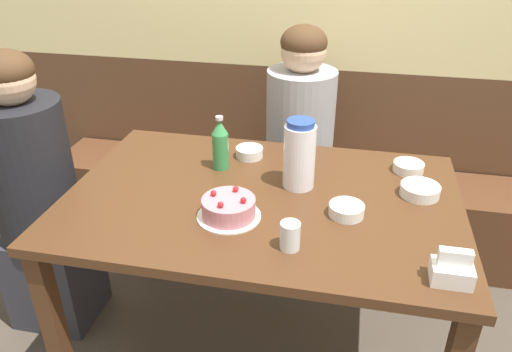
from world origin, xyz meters
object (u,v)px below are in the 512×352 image
(birthday_cake, at_px, (229,208))
(bowl_rice_small, at_px, (249,152))
(bench_seat, at_px, (291,207))
(bowl_soup_white, at_px, (346,210))
(water_pitcher, at_px, (299,155))
(bowl_side_dish, at_px, (420,190))
(napkin_holder, at_px, (452,270))
(bowl_sauce_shallow, at_px, (408,167))
(soju_bottle, at_px, (220,144))
(glass_water_tall, at_px, (290,236))
(person_teal_shirt, at_px, (38,204))
(person_pale_blue_shirt, at_px, (299,156))

(birthday_cake, distance_m, bowl_rice_small, 0.45)
(bench_seat, height_order, bowl_soup_white, bowl_soup_white)
(water_pitcher, relative_size, bowl_soup_white, 2.19)
(water_pitcher, xyz_separation_m, bowl_side_dish, (0.43, 0.02, -0.11))
(bowl_soup_white, height_order, bowl_rice_small, bowl_rice_small)
(water_pitcher, bearing_deg, napkin_holder, -42.76)
(bowl_sauce_shallow, bearing_deg, soju_bottle, -170.40)
(birthday_cake, distance_m, bowl_soup_white, 0.39)
(glass_water_tall, bearing_deg, person_teal_shirt, 163.51)
(person_teal_shirt, bearing_deg, birthday_cake, -12.74)
(bench_seat, bearing_deg, birthday_cake, -94.67)
(napkin_holder, bearing_deg, soju_bottle, 146.77)
(soju_bottle, relative_size, napkin_holder, 1.96)
(birthday_cake, bearing_deg, soju_bottle, 109.59)
(birthday_cake, distance_m, soju_bottle, 0.36)
(bench_seat, xyz_separation_m, bowl_soup_white, (0.30, -0.89, 0.58))
(person_pale_blue_shirt, bearing_deg, glass_water_tall, 5.58)
(napkin_holder, bearing_deg, person_teal_shirt, 166.09)
(bowl_side_dish, relative_size, glass_water_tall, 1.56)
(napkin_holder, distance_m, person_pale_blue_shirt, 1.22)
(bowl_soup_white, xyz_separation_m, person_pale_blue_shirt, (-0.25, 0.78, -0.20))
(birthday_cake, xyz_separation_m, bowl_side_dish, (0.63, 0.28, -0.01))
(bench_seat, height_order, water_pitcher, water_pitcher)
(bench_seat, relative_size, soju_bottle, 12.19)
(bench_seat, relative_size, bowl_soup_white, 22.35)
(water_pitcher, relative_size, person_teal_shirt, 0.21)
(water_pitcher, relative_size, soju_bottle, 1.19)
(birthday_cake, distance_m, person_pale_blue_shirt, 0.91)
(glass_water_tall, distance_m, person_pale_blue_shirt, 1.03)
(bowl_rice_small, height_order, bowl_sauce_shallow, bowl_rice_small)
(soju_bottle, xyz_separation_m, bowl_rice_small, (0.09, 0.12, -0.08))
(napkin_holder, relative_size, bowl_side_dish, 0.80)
(birthday_cake, bearing_deg, glass_water_tall, -29.73)
(water_pitcher, xyz_separation_m, person_pale_blue_shirt, (-0.07, 0.62, -0.31))
(birthday_cake, bearing_deg, bowl_rice_small, 93.93)
(water_pitcher, distance_m, bowl_rice_small, 0.32)
(person_pale_blue_shirt, bearing_deg, bowl_sauce_shallow, 48.47)
(bowl_side_dish, bearing_deg, bowl_sauce_shallow, 99.27)
(person_pale_blue_shirt, bearing_deg, bench_seat, -158.69)
(napkin_holder, height_order, person_pale_blue_shirt, person_pale_blue_shirt)
(soju_bottle, xyz_separation_m, glass_water_tall, (0.34, -0.46, -0.06))
(person_teal_shirt, relative_size, person_pale_blue_shirt, 1.01)
(bench_seat, distance_m, birthday_cake, 1.15)
(bowl_soup_white, bearing_deg, birthday_cake, -166.46)
(bench_seat, relative_size, glass_water_tall, 29.71)
(bowl_sauce_shallow, xyz_separation_m, person_teal_shirt, (-1.47, -0.26, -0.20))
(bowl_soup_white, distance_m, bowl_side_dish, 0.31)
(bowl_rice_small, bearing_deg, person_teal_shirt, -163.22)
(bench_seat, height_order, person_teal_shirt, person_teal_shirt)
(bench_seat, distance_m, napkin_holder, 1.44)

